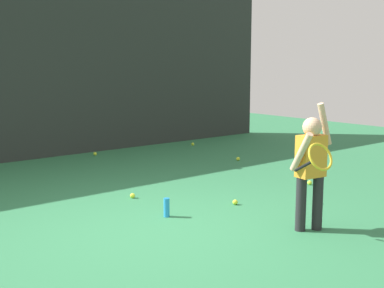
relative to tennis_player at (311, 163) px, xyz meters
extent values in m
plane|color=#2D7247|center=(-1.31, 1.12, -0.73)|extent=(20.00, 20.00, 0.00)
cylinder|color=slate|center=(4.80, 5.83, 1.08)|extent=(0.09, 0.09, 3.60)
cylinder|color=#232326|center=(-0.07, 0.06, -0.44)|extent=(0.11, 0.11, 0.58)
cylinder|color=#232326|center=(0.10, -0.03, -0.44)|extent=(0.11, 0.11, 0.58)
cube|color=orange|center=(0.01, 0.02, 0.07)|extent=(0.32, 0.21, 0.44)
sphere|color=tan|center=(0.01, 0.02, 0.38)|extent=(0.20, 0.20, 0.20)
cylinder|color=tan|center=(0.21, 0.01, 0.39)|extent=(0.21, 0.10, 0.46)
cylinder|color=tan|center=(-0.19, -0.02, 0.14)|extent=(0.11, 0.30, 0.43)
cylinder|color=black|center=(-0.28, -0.12, 0.03)|extent=(0.06, 0.24, 0.15)
torus|color=yellow|center=(-0.31, -0.34, 0.16)|extent=(0.30, 0.20, 0.26)
cylinder|color=#268CD8|center=(-0.88, 1.34, -0.62)|extent=(0.07, 0.07, 0.22)
sphere|color=#CCE033|center=(0.91, 0.58, -0.69)|extent=(0.07, 0.07, 0.07)
sphere|color=#CCE033|center=(-0.75, 2.28, -0.69)|extent=(0.07, 0.07, 0.07)
sphere|color=#CCE033|center=(2.56, 5.09, -0.69)|extent=(0.07, 0.07, 0.07)
sphere|color=#CCE033|center=(0.37, 5.37, -0.69)|extent=(0.07, 0.07, 0.07)
sphere|color=#CCE033|center=(0.08, 1.20, -0.69)|extent=(0.07, 0.07, 0.07)
sphere|color=#CCE033|center=(1.65, 1.27, -0.69)|extent=(0.07, 0.07, 0.07)
sphere|color=#CCE033|center=(2.14, 3.26, -0.69)|extent=(0.07, 0.07, 0.07)
camera|label=1|loc=(-4.21, -3.21, 1.03)|focal=47.25mm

